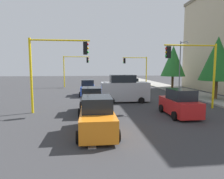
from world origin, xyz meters
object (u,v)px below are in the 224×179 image
Objects in this scene: traffic_signal_far_left at (137,66)px; car_red at (180,104)px; traffic_signal_far_right at (74,65)px; tree_roadside_near at (218,59)px; traffic_signal_near_left at (194,63)px; tree_roadside_mid at (173,61)px; delivery_van_silver at (124,89)px; traffic_signal_near_right at (55,61)px; car_black at (91,101)px; street_lamp_curbside at (181,61)px; car_blue at (88,88)px; car_yellow at (131,86)px; car_orange at (97,117)px.

car_red is (22.16, -2.20, -2.96)m from traffic_signal_far_left.
tree_roadside_near is (16.00, 16.17, 0.52)m from traffic_signal_far_right.
traffic_signal_near_left is 1.01× the size of traffic_signal_far_left.
traffic_signal_far_right is 0.81× the size of tree_roadside_mid.
car_red is at bearing -5.67° from traffic_signal_far_left.
car_red is (6.16, 2.98, -0.39)m from delivery_van_silver.
traffic_signal_near_right is (20.00, -0.03, 0.13)m from traffic_signal_far_right.
traffic_signal_near_right is 9.93m from car_red.
delivery_van_silver reaches higher than car_black.
traffic_signal_far_right reaches higher than car_red.
car_red is (11.77, -5.74, -3.45)m from street_lamp_curbside.
traffic_signal_far_right is 11.45m from car_blue.
car_red is (16.16, -6.54, -3.60)m from tree_roadside_mid.
car_yellow is 18.28m from car_orange.
tree_roadside_mid reaches higher than traffic_signal_near_left.
car_yellow is at bearing -111.34° from street_lamp_curbside.
car_yellow is 0.95× the size of car_red.
car_red is (6.16, -7.04, -3.55)m from tree_roadside_near.
car_red and car_blue have the same top height.
traffic_signal_near_left is at bearing 134.39° from car_red.
traffic_signal_far_right is 0.82× the size of tree_roadside_near.
tree_roadside_mid is at bearing 169.67° from street_lamp_curbside.
traffic_signal_near_right is 1.55× the size of car_black.
car_orange is at bearing -18.81° from delivery_van_silver.
car_blue is (-14.54, -0.58, -0.00)m from car_orange.
traffic_signal_far_right reaches higher than traffic_signal_near_left.
car_red is 13.22m from car_blue.
car_blue is 9.63m from car_black.
traffic_signal_near_right is at bearing -150.58° from car_orange.
traffic_signal_near_left is 4.31m from car_red.
tree_roadside_mid reaches higher than tree_roadside_near.
traffic_signal_near_right reaches higher than traffic_signal_far_right.
tree_roadside_near reaches higher than traffic_signal_near_left.
street_lamp_curbside is at bearing 68.66° from car_yellow.
car_yellow and car_red have the same top height.
traffic_signal_near_right is 16.70m from tree_roadside_near.
car_red is (-3.17, 6.16, -0.00)m from car_orange.
tree_roadside_near reaches higher than car_orange.
car_yellow is at bearing 144.26° from traffic_signal_near_right.
delivery_van_silver is 6.44m from car_blue.
delivery_van_silver is 1.29× the size of car_yellow.
car_orange and car_red have the same top height.
tree_roadside_near is (-4.00, 4.83, 0.55)m from traffic_signal_near_left.
traffic_signal_far_left is 8.90m from car_yellow.
tree_roadside_mid is (-4.39, 0.80, 0.15)m from street_lamp_curbside.
car_blue is (-11.38, -6.74, 0.00)m from car_red.
car_yellow and car_black have the same top height.
traffic_signal_far_right is at bearing -110.95° from tree_roadside_mid.
traffic_signal_near_right is 1.41× the size of car_orange.
street_lamp_curbside is 13.55m from car_red.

